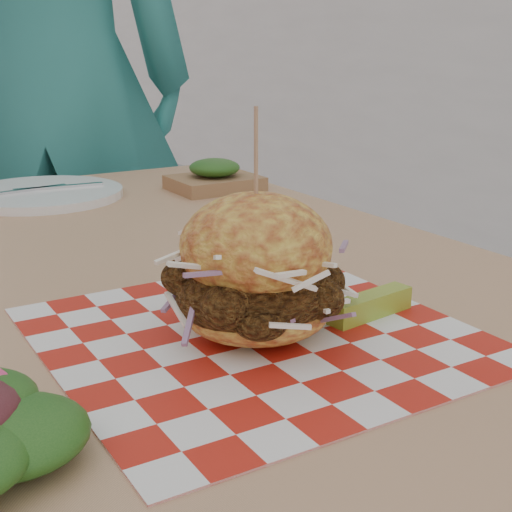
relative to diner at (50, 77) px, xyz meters
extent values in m
imported|color=#2B7C76|center=(0.00, 0.00, 0.00)|extent=(0.80, 0.68, 1.85)
cube|color=tan|center=(-0.17, -0.94, -0.19)|extent=(0.80, 1.20, 0.04)
cylinder|color=#333338|center=(0.17, -0.40, -0.57)|extent=(0.05, 0.05, 0.71)
cube|color=tan|center=(-0.17, -0.07, -0.47)|extent=(0.48, 0.48, 0.04)
cylinder|color=#333338|center=(-0.02, -0.28, -0.71)|extent=(0.03, 0.03, 0.43)
cylinder|color=#333338|center=(0.04, 0.08, -0.71)|extent=(0.03, 0.03, 0.43)
cube|color=red|center=(-0.16, -1.20, -0.17)|extent=(0.36, 0.36, 0.00)
ellipsoid|color=gold|center=(-0.16, -1.20, -0.15)|extent=(0.13, 0.13, 0.05)
ellipsoid|color=brown|center=(-0.16, -1.20, -0.13)|extent=(0.14, 0.13, 0.07)
ellipsoid|color=gold|center=(-0.16, -1.20, -0.09)|extent=(0.13, 0.13, 0.09)
cylinder|color=tan|center=(-0.16, -1.20, -0.02)|extent=(0.00, 0.00, 0.10)
cube|color=#90AE32|center=(-0.05, -1.22, -0.16)|extent=(0.10, 0.03, 0.02)
ellipsoid|color=#3F1419|center=(-0.39, -1.28, -0.16)|extent=(0.08, 0.08, 0.03)
cylinder|color=white|center=(-0.17, -0.51, -0.17)|extent=(0.27, 0.27, 0.01)
cube|color=silver|center=(-0.20, -0.51, -0.16)|extent=(0.15, 0.03, 0.00)
cube|color=silver|center=(-0.14, -0.51, -0.16)|extent=(0.15, 0.03, 0.00)
cube|color=olive|center=(0.11, -0.60, -0.16)|extent=(0.15, 0.12, 0.02)
ellipsoid|color=#174714|center=(0.11, -0.60, -0.13)|extent=(0.09, 0.09, 0.03)
camera|label=1|loc=(-0.47, -1.71, 0.08)|focal=50.00mm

